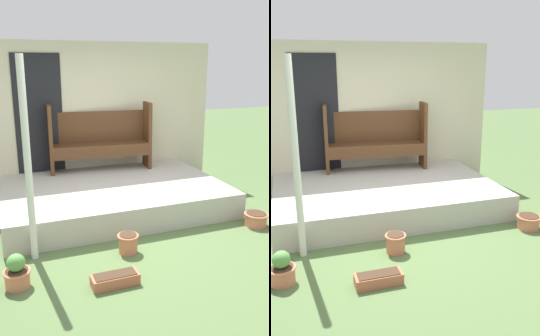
% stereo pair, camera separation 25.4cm
% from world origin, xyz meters
% --- Properties ---
extents(ground_plane, '(24.00, 24.00, 0.00)m').
position_xyz_m(ground_plane, '(0.00, 0.00, 0.00)').
color(ground_plane, '#516B3D').
extents(porch_slab, '(3.41, 2.25, 0.39)m').
position_xyz_m(porch_slab, '(-0.02, 1.13, 0.19)').
color(porch_slab, '#B7B2A5').
rests_on(porch_slab, ground_plane).
extents(house_wall, '(4.61, 0.08, 2.60)m').
position_xyz_m(house_wall, '(-0.06, 2.28, 1.30)').
color(house_wall, beige).
rests_on(house_wall, ground_plane).
extents(support_post, '(0.08, 0.08, 2.33)m').
position_xyz_m(support_post, '(-1.37, -0.09, 1.17)').
color(support_post, silver).
rests_on(support_post, ground_plane).
extents(bench, '(1.81, 0.57, 1.18)m').
position_xyz_m(bench, '(0.05, 2.04, 0.98)').
color(bench, '#54331C').
rests_on(bench, porch_slab).
extents(flower_pot_left, '(0.29, 0.29, 0.37)m').
position_xyz_m(flower_pot_left, '(-1.61, -0.65, 0.16)').
color(flower_pot_left, '#C67251').
rests_on(flower_pot_left, ground_plane).
extents(flower_pot_middle, '(0.27, 0.27, 0.24)m').
position_xyz_m(flower_pot_middle, '(-0.29, -0.36, 0.13)').
color(flower_pot_middle, '#C67251').
rests_on(flower_pot_middle, ground_plane).
extents(flower_pot_right, '(0.34, 0.34, 0.19)m').
position_xyz_m(flower_pot_right, '(1.68, -0.26, 0.11)').
color(flower_pot_right, '#C67251').
rests_on(flower_pot_right, ground_plane).
extents(planter_box_rect, '(0.50, 0.19, 0.13)m').
position_xyz_m(planter_box_rect, '(-0.65, -0.97, 0.06)').
color(planter_box_rect, '#B26042').
rests_on(planter_box_rect, ground_plane).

